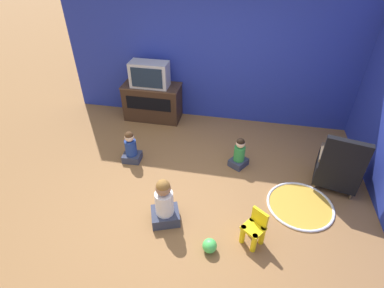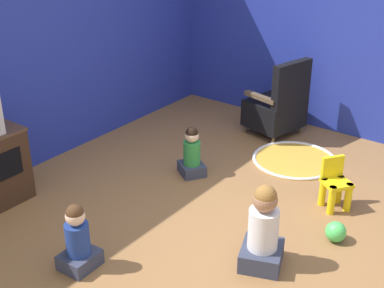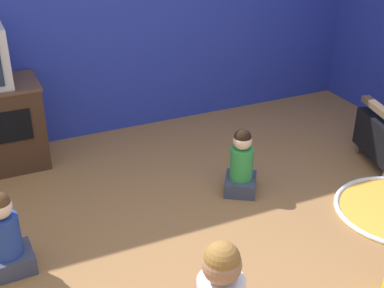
% 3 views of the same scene
% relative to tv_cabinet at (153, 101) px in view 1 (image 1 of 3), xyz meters
% --- Properties ---
extents(ground_plane, '(30.00, 30.00, 0.00)m').
position_rel_tv_cabinet_xyz_m(ground_plane, '(1.29, -2.00, -0.38)').
color(ground_plane, olive).
extents(wall_back, '(5.62, 0.12, 2.72)m').
position_rel_tv_cabinet_xyz_m(wall_back, '(1.10, 0.33, 0.98)').
color(wall_back, '#23339E').
rests_on(wall_back, ground_plane).
extents(tv_cabinet, '(1.13, 0.52, 0.73)m').
position_rel_tv_cabinet_xyz_m(tv_cabinet, '(0.00, 0.00, 0.00)').
color(tv_cabinet, '#382316').
rests_on(tv_cabinet, ground_plane).
extents(television, '(0.72, 0.36, 0.48)m').
position_rel_tv_cabinet_xyz_m(television, '(-0.00, -0.04, 0.59)').
color(television, '#B7B7BC').
rests_on(television, tv_cabinet).
extents(black_armchair, '(0.71, 0.68, 0.96)m').
position_rel_tv_cabinet_xyz_m(black_armchair, '(3.28, -1.41, -0.02)').
color(black_armchair, brown).
rests_on(black_armchair, ground_plane).
extents(yellow_kid_chair, '(0.33, 0.33, 0.49)m').
position_rel_tv_cabinet_xyz_m(yellow_kid_chair, '(2.12, -2.66, -0.16)').
color(yellow_kid_chair, yellow).
rests_on(yellow_kid_chair, ground_plane).
extents(play_mat, '(0.94, 0.94, 0.04)m').
position_rel_tv_cabinet_xyz_m(play_mat, '(2.77, -1.93, -0.37)').
color(play_mat, gold).
rests_on(play_mat, ground_plane).
extents(child_watching_left, '(0.35, 0.36, 0.53)m').
position_rel_tv_cabinet_xyz_m(child_watching_left, '(1.83, -1.20, -0.14)').
color(child_watching_left, '#33384C').
rests_on(child_watching_left, ground_plane).
extents(child_watching_center, '(0.45, 0.43, 0.72)m').
position_rel_tv_cabinet_xyz_m(child_watching_center, '(0.96, -2.56, -0.07)').
color(child_watching_center, '#33384C').
rests_on(child_watching_center, ground_plane).
extents(child_watching_right, '(0.30, 0.27, 0.57)m').
position_rel_tv_cabinet_xyz_m(child_watching_right, '(0.06, -1.42, -0.13)').
color(child_watching_right, '#33384C').
rests_on(child_watching_right, ground_plane).
extents(toy_ball, '(0.18, 0.18, 0.18)m').
position_rel_tv_cabinet_xyz_m(toy_ball, '(1.61, -2.90, -0.29)').
color(toy_ball, '#4CCC59').
rests_on(toy_ball, ground_plane).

